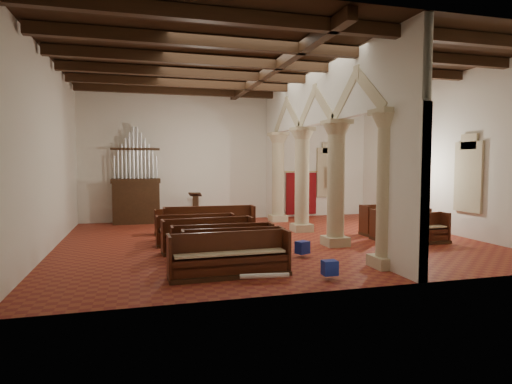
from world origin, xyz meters
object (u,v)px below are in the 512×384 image
object	(u,v)px
processional_banner	(337,200)
aisle_pew_0	(421,233)
nave_pew_0	(230,262)
lectern	(196,209)
pipe_organ	(136,193)

from	to	relation	value
processional_banner	aisle_pew_0	distance (m)	7.14
nave_pew_0	lectern	bearing A→B (deg)	85.92
aisle_pew_0	nave_pew_0	bearing A→B (deg)	-161.83
lectern	aisle_pew_0	xyz separation A→B (m)	(6.60, -7.36, -0.22)
nave_pew_0	aisle_pew_0	world-z (taller)	nave_pew_0
processional_banner	nave_pew_0	distance (m)	12.07
pipe_organ	processional_banner	world-z (taller)	pipe_organ
processional_banner	nave_pew_0	size ratio (longest dim) A/B	0.91
processional_banner	pipe_organ	bearing A→B (deg)	-162.35
pipe_organ	lectern	distance (m)	2.75
aisle_pew_0	lectern	bearing A→B (deg)	131.16
processional_banner	aisle_pew_0	world-z (taller)	processional_banner
processional_banner	lectern	bearing A→B (deg)	-162.63
lectern	nave_pew_0	bearing A→B (deg)	-74.21
lectern	processional_banner	xyz separation A→B (m)	(6.97, -0.25, 0.27)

